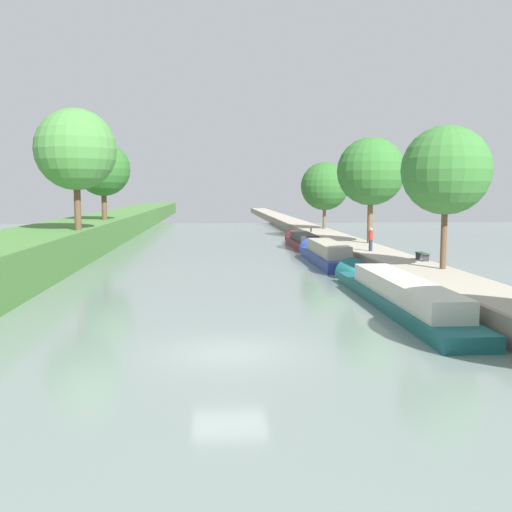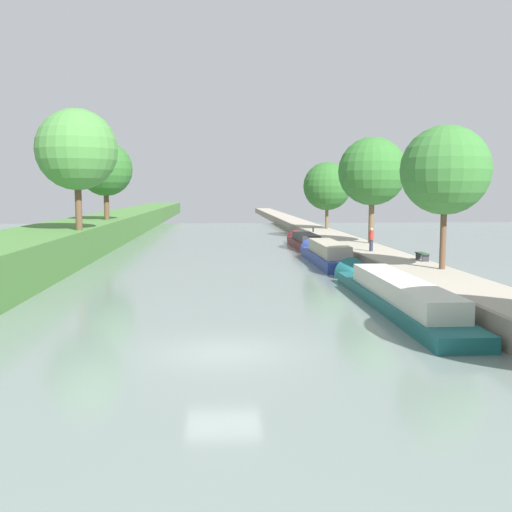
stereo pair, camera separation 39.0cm
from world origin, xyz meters
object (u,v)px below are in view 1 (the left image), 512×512
at_px(narrowboat_teal, 393,292).
at_px(mooring_bollard_far, 311,230).
at_px(narrowboat_blue, 325,254).
at_px(narrowboat_maroon, 302,241).
at_px(park_bench, 422,255).
at_px(person_walking, 371,239).

relative_size(narrowboat_teal, mooring_bollard_far, 38.25).
xyz_separation_m(narrowboat_blue, mooring_bollard_far, (1.98, 17.87, 0.65)).
relative_size(narrowboat_blue, mooring_bollard_far, 28.50).
relative_size(narrowboat_maroon, park_bench, 7.81).
height_order(narrowboat_teal, narrowboat_maroon, narrowboat_teal).
bearing_deg(narrowboat_maroon, park_bench, -78.09).
height_order(narrowboat_blue, person_walking, person_walking).
bearing_deg(narrowboat_maroon, narrowboat_teal, -90.15).
height_order(narrowboat_blue, park_bench, narrowboat_blue).
bearing_deg(narrowboat_blue, person_walking, -39.75).
distance_m(person_walking, park_bench, 6.06).
xyz_separation_m(person_walking, mooring_bollard_far, (-0.87, 20.24, -0.65)).
bearing_deg(narrowboat_teal, narrowboat_maroon, 89.85).
bearing_deg(mooring_bollard_far, narrowboat_blue, -96.33).
bearing_deg(narrowboat_teal, mooring_bollard_far, 86.85).
relative_size(mooring_bollard_far, park_bench, 0.30).
bearing_deg(park_bench, narrowboat_teal, -117.82).
height_order(narrowboat_maroon, person_walking, person_walking).
relative_size(narrowboat_teal, park_bench, 11.47).
distance_m(narrowboat_teal, park_bench, 9.53).
bearing_deg(park_bench, narrowboat_blue, 118.94).
bearing_deg(park_bench, narrowboat_maroon, 101.91).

